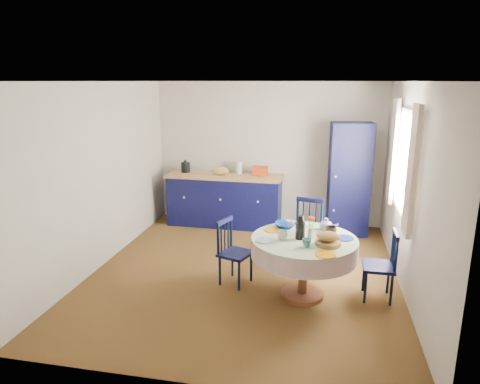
% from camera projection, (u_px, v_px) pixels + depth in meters
% --- Properties ---
extents(floor, '(4.50, 4.50, 0.00)m').
position_uv_depth(floor, '(245.00, 272.00, 5.77)').
color(floor, black).
rests_on(floor, ground).
extents(ceiling, '(4.50, 4.50, 0.00)m').
position_uv_depth(ceiling, '(245.00, 81.00, 5.14)').
color(ceiling, white).
rests_on(ceiling, wall_back).
extents(wall_back, '(4.00, 0.02, 2.50)m').
position_uv_depth(wall_back, '(268.00, 154.00, 7.59)').
color(wall_back, beige).
rests_on(wall_back, floor).
extents(wall_left, '(0.02, 4.50, 2.50)m').
position_uv_depth(wall_left, '(101.00, 176.00, 5.83)').
color(wall_left, beige).
rests_on(wall_left, floor).
extents(wall_right, '(0.02, 4.50, 2.50)m').
position_uv_depth(wall_right, '(410.00, 190.00, 5.08)').
color(wall_right, beige).
rests_on(wall_right, floor).
extents(window, '(0.10, 1.74, 1.45)m').
position_uv_depth(window, '(404.00, 162.00, 5.30)').
color(window, white).
rests_on(window, wall_right).
extents(kitchen_counter, '(2.04, 0.67, 1.15)m').
position_uv_depth(kitchen_counter, '(225.00, 199.00, 7.59)').
color(kitchen_counter, black).
rests_on(kitchen_counter, floor).
extents(pantry_cabinet, '(0.69, 0.53, 1.87)m').
position_uv_depth(pantry_cabinet, '(349.00, 179.00, 7.03)').
color(pantry_cabinet, black).
rests_on(pantry_cabinet, floor).
extents(dining_table, '(1.23, 1.23, 1.02)m').
position_uv_depth(dining_table, '(305.00, 248.00, 4.97)').
color(dining_table, '#5A2D19').
rests_on(dining_table, floor).
extents(chair_left, '(0.46, 0.47, 0.83)m').
position_uv_depth(chair_left, '(233.00, 251.00, 5.38)').
color(chair_left, black).
rests_on(chair_left, floor).
extents(chair_far, '(0.49, 0.47, 0.94)m').
position_uv_depth(chair_far, '(307.00, 233.00, 5.88)').
color(chair_far, black).
rests_on(chair_far, floor).
extents(chair_right, '(0.36, 0.38, 0.84)m').
position_uv_depth(chair_right, '(382.00, 265.00, 4.98)').
color(chair_right, black).
rests_on(chair_right, floor).
extents(mug_a, '(0.12, 0.12, 0.09)m').
position_uv_depth(mug_a, '(283.00, 235.00, 4.91)').
color(mug_a, silver).
rests_on(mug_a, dining_table).
extents(mug_b, '(0.10, 0.10, 0.09)m').
position_uv_depth(mug_b, '(307.00, 243.00, 4.67)').
color(mug_b, '#2D626A').
rests_on(mug_b, dining_table).
extents(mug_c, '(0.13, 0.13, 0.10)m').
position_uv_depth(mug_c, '(331.00, 230.00, 5.04)').
color(mug_c, black).
rests_on(mug_c, dining_table).
extents(mug_d, '(0.10, 0.10, 0.10)m').
position_uv_depth(mug_d, '(290.00, 224.00, 5.28)').
color(mug_d, silver).
rests_on(mug_d, dining_table).
extents(cobalt_bowl, '(0.26, 0.26, 0.06)m').
position_uv_depth(cobalt_bowl, '(285.00, 225.00, 5.28)').
color(cobalt_bowl, navy).
rests_on(cobalt_bowl, dining_table).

